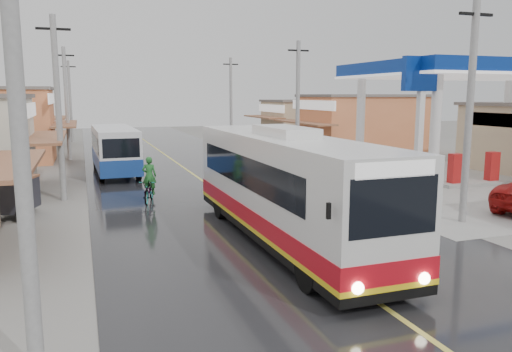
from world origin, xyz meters
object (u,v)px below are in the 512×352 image
Objects in this scene: coach_bus at (284,187)px; tricycle_near at (15,194)px; cyclist at (149,187)px; second_bus at (115,149)px.

coach_bus reaches higher than tricycle_near.
cyclist is 5.29m from tricycle_near.
second_bus is 10.72m from tricycle_near.
cyclist reaches higher than tricycle_near.
second_bus is at bearing 112.50° from cyclist.
coach_bus is 8.11m from cyclist.
tricycle_near is at bearing -153.15° from cyclist.
coach_bus is 1.42× the size of second_bus.
cyclist is at bearing -85.78° from second_bus.
second_bus is (-4.14, 16.22, -0.29)m from coach_bus.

